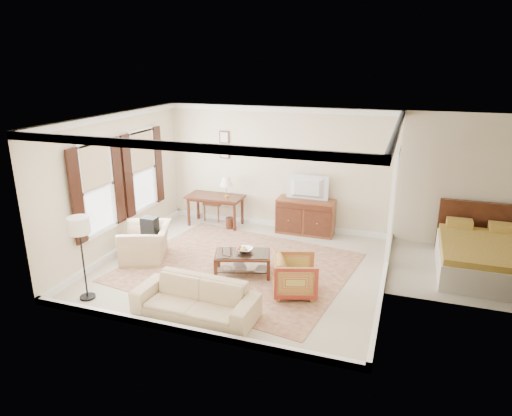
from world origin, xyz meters
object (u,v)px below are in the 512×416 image
Objects in this scene: writing_desk at (215,200)px; sofa at (195,294)px; tv at (307,180)px; club_armchair at (146,237)px; striped_armchair at (295,274)px; sideboard at (306,216)px; coffee_table at (243,258)px.

sofa is at bearing -70.48° from writing_desk.
tv is 3.78m from club_armchair.
writing_desk is 1.81× the size of striped_armchair.
tv is (0.00, -0.02, 0.88)m from sideboard.
sofa is (-0.19, -1.63, 0.05)m from coffee_table.
club_armchair is 2.56m from sofa.
club_armchair is (-0.52, -2.32, -0.17)m from writing_desk.
sideboard reaches higher than sofa.
club_armchair reaches higher than sofa.
writing_desk is 2.25m from sideboard.
tv is 0.87× the size of club_armchair.
club_armchair is at bearing 41.70° from tv.
sofa reaches higher than coffee_table.
coffee_table is at bearing 67.66° from club_armchair.
sofa is (-0.82, -4.13, -0.90)m from tv.
coffee_table is (-0.63, -2.51, -0.08)m from sideboard.
tv is at bearing 75.82° from coffee_table.
striped_armchair is (0.50, -2.95, -0.03)m from sideboard.
sofa is (1.42, -3.99, -0.25)m from writing_desk.
sideboard reaches higher than writing_desk.
tv is (2.23, 0.13, 0.65)m from writing_desk.
writing_desk reaches higher than coffee_table.
striped_armchair is (2.73, -2.79, -0.26)m from writing_desk.
tv is at bearing 81.42° from sofa.
striped_armchair is 3.29m from club_armchair.
striped_armchair is at bearing -80.31° from sideboard.
sideboard reaches higher than striped_armchair.
tv reaches higher than sofa.
writing_desk is 1.02× the size of sideboard.
club_armchair is at bearing 63.49° from striped_armchair.
striped_armchair is 1.78m from sofa.
club_armchair reaches higher than striped_armchair.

